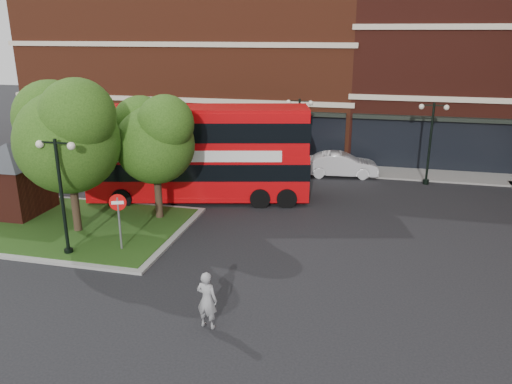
% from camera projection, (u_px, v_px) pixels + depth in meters
% --- Properties ---
extents(ground, '(120.00, 120.00, 0.00)m').
position_uv_depth(ground, '(190.00, 271.00, 19.65)').
color(ground, black).
rests_on(ground, ground).
extents(pavement_far, '(44.00, 3.00, 0.12)m').
position_uv_depth(pavement_far, '(274.00, 165.00, 34.89)').
color(pavement_far, slate).
rests_on(pavement_far, ground).
extents(terrace_far_left, '(26.00, 12.00, 14.00)m').
position_uv_depth(terrace_far_left, '(199.00, 56.00, 41.47)').
color(terrace_far_left, '#602916').
rests_on(terrace_far_left, ground).
extents(terrace_far_right, '(18.00, 12.00, 16.00)m').
position_uv_depth(terrace_far_right, '(484.00, 46.00, 36.29)').
color(terrace_far_right, '#471911').
rests_on(terrace_far_right, ground).
extents(traffic_island, '(12.60, 7.60, 0.15)m').
position_uv_depth(traffic_island, '(57.00, 225.00, 24.17)').
color(traffic_island, gray).
rests_on(traffic_island, ground).
extents(kiosk, '(6.51, 6.51, 3.60)m').
position_uv_depth(kiosk, '(11.00, 171.00, 25.07)').
color(kiosk, '#471911').
rests_on(kiosk, traffic_island).
extents(tree_island_west, '(5.40, 4.71, 7.21)m').
position_uv_depth(tree_island_west, '(66.00, 131.00, 22.01)').
color(tree_island_west, '#2D2116').
rests_on(tree_island_west, ground).
extents(tree_island_east, '(4.46, 3.90, 6.29)m').
position_uv_depth(tree_island_east, '(154.00, 136.00, 23.82)').
color(tree_island_east, '#2D2116').
rests_on(tree_island_east, ground).
extents(lamp_island, '(1.72, 0.36, 5.00)m').
position_uv_depth(lamp_island, '(61.00, 192.00, 20.18)').
color(lamp_island, black).
rests_on(lamp_island, ground).
extents(lamp_far_left, '(1.72, 0.36, 5.00)m').
position_uv_depth(lamp_far_left, '(299.00, 133.00, 31.75)').
color(lamp_far_left, black).
rests_on(lamp_far_left, ground).
extents(lamp_far_right, '(1.72, 0.36, 5.00)m').
position_uv_depth(lamp_far_right, '(430.00, 139.00, 29.98)').
color(lamp_far_right, black).
rests_on(lamp_far_right, ground).
extents(bus, '(12.23, 5.43, 4.56)m').
position_uv_depth(bus, '(199.00, 147.00, 27.12)').
color(bus, '#BE070B').
rests_on(bus, ground).
extents(woman, '(0.77, 0.58, 1.92)m').
position_uv_depth(woman, '(207.00, 300.00, 15.69)').
color(woman, gray).
rests_on(woman, ground).
extents(car_silver, '(4.00, 2.03, 1.31)m').
position_uv_depth(car_silver, '(206.00, 158.00, 34.36)').
color(car_silver, silver).
rests_on(car_silver, ground).
extents(car_white, '(4.89, 2.28, 1.55)m').
position_uv_depth(car_white, '(341.00, 165.00, 32.29)').
color(car_white, silver).
rests_on(car_white, ground).
extents(no_entry_sign, '(0.69, 0.30, 2.60)m').
position_uv_depth(no_entry_sign, '(118.00, 211.00, 20.82)').
color(no_entry_sign, slate).
rests_on(no_entry_sign, ground).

